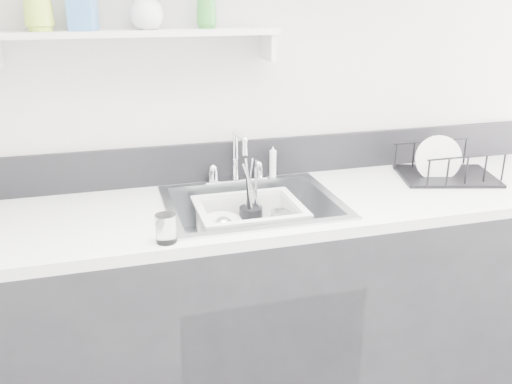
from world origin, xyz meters
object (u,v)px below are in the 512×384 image
object	(u,v)px
counter_run	(253,310)
sink	(252,225)
dish_rack	(448,162)
wash_tub	(249,224)

from	to	relation	value
counter_run	sink	bearing A→B (deg)	0.00
counter_run	dish_rack	size ratio (longest dim) A/B	8.29
counter_run	sink	size ratio (longest dim) A/B	5.00
dish_rack	sink	bearing A→B (deg)	-160.13
sink	dish_rack	xyz separation A→B (m)	(0.87, 0.06, 0.16)
sink	wash_tub	distance (m)	0.02
wash_tub	dish_rack	xyz separation A→B (m)	(0.88, 0.05, 0.16)
wash_tub	dish_rack	world-z (taller)	dish_rack
wash_tub	dish_rack	distance (m)	0.89
wash_tub	dish_rack	bearing A→B (deg)	3.03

